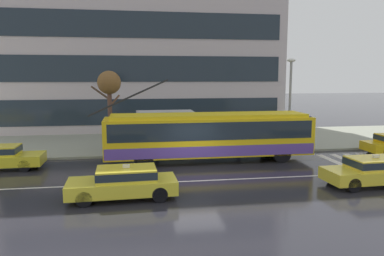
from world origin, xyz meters
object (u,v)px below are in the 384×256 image
object	(u,v)px
pedestrian_at_shelter	(240,126)
street_tree_bare	(109,86)
pedestrian_walking_past	(141,126)
street_lamp	(290,95)
bus_shelter	(165,120)
taxi_oncoming_near	(124,181)
taxi_oncoming_far	(373,170)
pedestrian_approaching_curb	(158,127)
trolleybus	(209,135)

from	to	relation	value
pedestrian_at_shelter	street_tree_bare	distance (m)	8.75
pedestrian_walking_past	street_lamp	distance (m)	10.00
street_lamp	bus_shelter	bearing A→B (deg)	170.01
taxi_oncoming_near	street_tree_bare	distance (m)	9.94
pedestrian_at_shelter	taxi_oncoming_far	bearing A→B (deg)	-64.42
pedestrian_at_shelter	pedestrian_walking_past	distance (m)	6.36
bus_shelter	street_lamp	size ratio (longest dim) A/B	0.64
pedestrian_approaching_curb	pedestrian_walking_past	distance (m)	1.04
taxi_oncoming_far	pedestrian_approaching_curb	size ratio (longest dim) A/B	2.21
trolleybus	street_tree_bare	bearing A→B (deg)	151.41
trolleybus	taxi_oncoming_far	distance (m)	8.73
pedestrian_approaching_curb	street_lamp	world-z (taller)	street_lamp
pedestrian_approaching_curb	street_tree_bare	xyz separation A→B (m)	(-2.98, 0.51, 2.59)
bus_shelter	street_tree_bare	xyz separation A→B (m)	(-3.54, -0.81, 2.30)
bus_shelter	pedestrian_at_shelter	distance (m)	5.06
trolleybus	taxi_oncoming_near	distance (m)	7.72
taxi_oncoming_far	street_tree_bare	bearing A→B (deg)	143.44
taxi_oncoming_near	pedestrian_walking_past	size ratio (longest dim) A/B	2.16
pedestrian_walking_past	street_tree_bare	distance (m)	3.21
taxi_oncoming_far	street_lamp	bearing A→B (deg)	92.93
taxi_oncoming_far	pedestrian_approaching_curb	world-z (taller)	pedestrian_approaching_curb
taxi_oncoming_near	street_lamp	xyz separation A→B (m)	(10.70, 8.56, 2.99)
trolleybus	taxi_oncoming_near	bearing A→B (deg)	-128.12
taxi_oncoming_far	bus_shelter	xyz separation A→B (m)	(-8.67, 9.86, 1.30)
taxi_oncoming_far	street_tree_bare	distance (m)	15.62
street_tree_bare	trolleybus	bearing A→B (deg)	-28.59
pedestrian_at_shelter	street_lamp	distance (m)	4.02
pedestrian_walking_past	pedestrian_at_shelter	bearing A→B (deg)	-2.50
taxi_oncoming_far	pedestrian_at_shelter	xyz separation A→B (m)	(-3.91, 8.16, 0.99)
street_lamp	street_tree_bare	world-z (taller)	street_lamp
trolleybus	street_lamp	distance (m)	6.83
street_lamp	trolleybus	bearing A→B (deg)	-157.05
trolleybus	taxi_oncoming_far	world-z (taller)	trolleybus
taxi_oncoming_far	street_tree_bare	world-z (taller)	street_tree_bare
pedestrian_walking_past	street_lamp	bearing A→B (deg)	-0.16
pedestrian_at_shelter	pedestrian_walking_past	xyz separation A→B (m)	(-6.35, 0.28, 0.14)
street_lamp	pedestrian_walking_past	bearing A→B (deg)	179.84
bus_shelter	street_lamp	world-z (taller)	street_lamp
taxi_oncoming_near	pedestrian_approaching_curb	world-z (taller)	pedestrian_approaching_curb
bus_shelter	pedestrian_approaching_curb	world-z (taller)	bus_shelter
taxi_oncoming_far	street_lamp	size ratio (longest dim) A/B	0.74
taxi_oncoming_near	taxi_oncoming_far	bearing A→B (deg)	0.78
taxi_oncoming_near	street_lamp	distance (m)	14.02
bus_shelter	street_lamp	xyz separation A→B (m)	(8.24, -1.45, 1.70)
taxi_oncoming_near	pedestrian_at_shelter	world-z (taller)	pedestrian_at_shelter
trolleybus	street_lamp	bearing A→B (deg)	22.95
pedestrian_approaching_curb	pedestrian_walking_past	world-z (taller)	pedestrian_walking_past
trolleybus	pedestrian_approaching_curb	xyz separation A→B (m)	(-2.83, 2.65, 0.17)
street_tree_bare	taxi_oncoming_near	bearing A→B (deg)	-83.33
trolleybus	taxi_oncoming_near	xyz separation A→B (m)	(-4.74, -6.03, -0.83)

